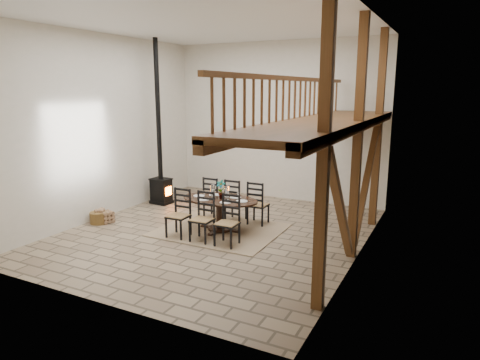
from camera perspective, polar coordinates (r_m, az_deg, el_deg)
The scene contains 7 objects.
ground at distance 10.84m, azimuth -3.24°, elevation -7.00°, with size 8.00×8.00×0.00m, color gray.
room_shell at distance 9.71m, azimuth 2.71°, elevation 8.95°, with size 7.02×8.02×5.01m.
rug at distance 11.01m, azimuth -2.66°, elevation -6.64°, with size 3.00×2.50×0.02m, color tan.
dining_table at distance 10.88m, azimuth -2.68°, elevation -4.54°, with size 2.04×2.27×1.30m.
wood_stove at distance 13.47m, azimuth -10.57°, elevation 1.61°, with size 0.65×0.52×5.00m.
log_basket at distance 12.11m, azimuth -18.29°, elevation -4.71°, with size 0.47×0.47×0.39m.
log_stack at distance 12.09m, azimuth -17.31°, elevation -4.73°, with size 0.39×0.40×0.32m.
Camera 1 is at (5.15, -8.85, 3.56)m, focal length 32.00 mm.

